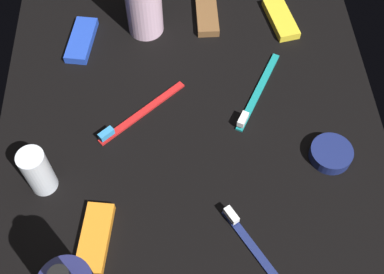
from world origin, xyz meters
The scene contains 10 objects.
ground_plane centered at (0.00, 0.00, -0.60)cm, with size 84.00×64.00×1.20cm, color black.
deodorant_stick centered at (-5.58, 23.11, 4.37)cm, with size 4.08×4.08×8.75cm, color silver.
toothbrush_red centered at (6.34, 8.84, 0.61)cm, with size 12.41×14.63×2.10cm.
toothbrush_teal centered at (9.52, -11.63, 0.61)cm, with size 16.42×9.58×2.10cm.
toothbrush_navy centered at (-18.30, -8.33, 0.61)cm, with size 16.10×10.20×2.10cm.
snack_bar_orange centered at (-14.96, 14.81, 0.75)cm, with size 10.40×4.00×1.50cm, color orange.
snack_bar_blue centered at (23.61, 19.24, 0.75)cm, with size 10.40×4.00×1.50cm, color blue.
snack_bar_yellow centered at (27.13, -18.47, 0.75)cm, with size 10.40×4.00×1.50cm, color yellow.
snack_bar_brown centered at (28.96, -4.44, 0.75)cm, with size 10.40×4.00×1.50cm, color brown.
cream_tin_left centered at (-3.05, -21.92, 1.00)cm, with size 6.72×6.72×2.00cm, color navy.
Camera 1 is at (-40.51, 2.18, 68.43)cm, focal length 45.87 mm.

